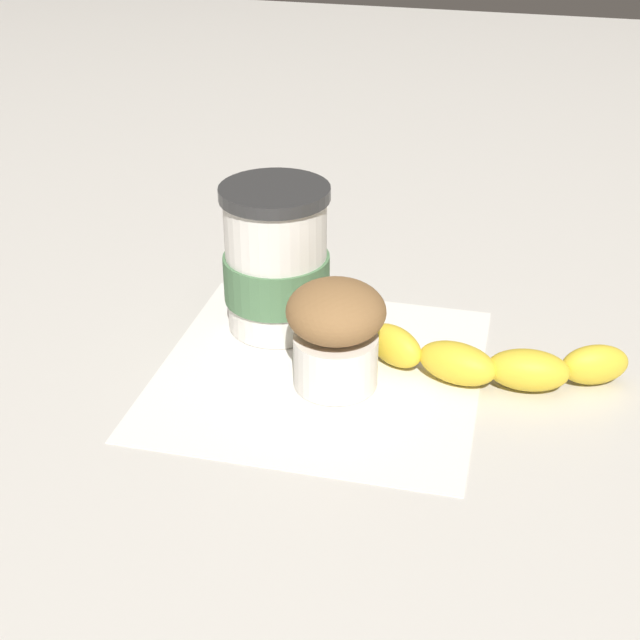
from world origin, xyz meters
The scene contains 5 objects.
ground_plane centered at (0.00, 0.00, 0.00)m, with size 3.00×3.00×0.00m, color beige.
paper_napkin centered at (0.00, 0.00, 0.00)m, with size 0.25×0.25×0.00m, color white.
coffee_cup centered at (-0.05, 0.06, 0.06)m, with size 0.09×0.09×0.12m.
muffin centered at (0.02, -0.01, 0.05)m, with size 0.07×0.07×0.08m.
banana centered at (0.13, 0.02, 0.02)m, with size 0.21×0.07×0.03m.
Camera 1 is at (0.15, -0.57, 0.38)m, focal length 50.00 mm.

